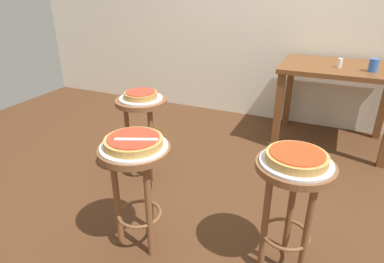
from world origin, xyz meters
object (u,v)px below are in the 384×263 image
at_px(stool_middle, 292,192).
at_px(pizza_middle, 297,157).
at_px(stool_leftside, 142,120).
at_px(cup_near_edge, 374,65).
at_px(pizza_leftside, 141,95).
at_px(stool_foreground, 136,174).
at_px(condiment_shaker, 340,63).
at_px(serving_plate_foreground, 134,146).
at_px(dining_table, 338,79).
at_px(pizza_server_knife, 136,139).
at_px(pizza_foreground, 134,141).
at_px(serving_plate_middle, 296,162).
at_px(serving_plate_leftside, 141,98).

relative_size(stool_middle, pizza_middle, 2.19).
height_order(stool_leftside, cup_near_edge, cup_near_edge).
bearing_deg(pizza_middle, pizza_leftside, 156.49).
relative_size(stool_foreground, condiment_shaker, 8.12).
height_order(serving_plate_foreground, pizza_middle, pizza_middle).
xyz_separation_m(pizza_leftside, dining_table, (1.30, 1.20, -0.04)).
distance_m(stool_middle, dining_table, 1.72).
bearing_deg(pizza_leftside, pizza_server_knife, -59.82).
bearing_deg(stool_leftside, pizza_foreground, -61.00).
bearing_deg(serving_plate_foreground, stool_leftside, 119.00).
relative_size(stool_middle, serving_plate_middle, 1.84).
relative_size(stool_leftside, condiment_shaker, 8.12).
height_order(serving_plate_foreground, pizza_leftside, pizza_leftside).
height_order(stool_foreground, dining_table, dining_table).
height_order(stool_foreground, pizza_foreground, pizza_foreground).
distance_m(stool_foreground, pizza_server_knife, 0.23).
bearing_deg(serving_plate_middle, condiment_shaker, 85.69).
relative_size(pizza_foreground, stool_middle, 0.48).
relative_size(serving_plate_foreground, pizza_leftside, 1.47).
bearing_deg(pizza_middle, pizza_foreground, -168.12).
height_order(serving_plate_middle, cup_near_edge, cup_near_edge).
height_order(stool_foreground, pizza_server_knife, pizza_server_knife).
xyz_separation_m(dining_table, condiment_shaker, (-0.01, -0.08, 0.16)).
relative_size(stool_foreground, pizza_foreground, 2.09).
xyz_separation_m(pizza_foreground, serving_plate_middle, (0.79, 0.17, -0.03)).
bearing_deg(stool_middle, serving_plate_leftside, 156.49).
xyz_separation_m(stool_leftside, serving_plate_leftside, (0.00, 0.00, 0.17)).
height_order(stool_middle, pizza_middle, pizza_middle).
height_order(stool_foreground, pizza_middle, pizza_middle).
distance_m(serving_plate_middle, cup_near_edge, 1.64).
bearing_deg(pizza_server_knife, stool_foreground, 123.96).
bearing_deg(stool_middle, serving_plate_foreground, -168.12).
bearing_deg(serving_plate_leftside, condiment_shaker, 41.02).
bearing_deg(pizza_server_knife, serving_plate_leftside, 97.83).
xyz_separation_m(serving_plate_middle, stool_leftside, (-1.17, 0.51, -0.17)).
bearing_deg(stool_leftside, stool_foreground, -61.00).
bearing_deg(serving_plate_leftside, dining_table, 42.75).
bearing_deg(pizza_leftside, cup_near_edge, 34.91).
bearing_deg(serving_plate_foreground, pizza_server_knife, -33.69).
height_order(pizza_foreground, serving_plate_leftside, pizza_foreground).
height_order(cup_near_edge, condiment_shaker, cup_near_edge).
height_order(dining_table, pizza_server_knife, dining_table).
bearing_deg(stool_leftside, cup_near_edge, 34.91).
bearing_deg(dining_table, pizza_middle, -94.43).
height_order(pizza_foreground, stool_middle, pizza_foreground).
distance_m(pizza_foreground, pizza_middle, 0.81).
xyz_separation_m(stool_middle, pizza_middle, (0.00, 0.00, 0.20)).
xyz_separation_m(serving_plate_leftside, pizza_server_knife, (0.40, -0.70, 0.06)).
relative_size(stool_foreground, pizza_leftside, 2.64).
relative_size(pizza_middle, pizza_leftside, 1.20).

